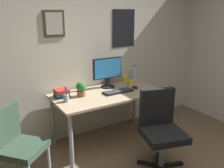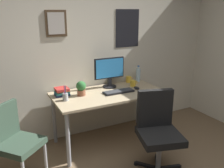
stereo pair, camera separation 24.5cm
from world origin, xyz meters
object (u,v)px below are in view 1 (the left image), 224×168
object	(u,v)px
book_stack_left	(62,93)
water_bottle	(135,74)
computer_mouse	(135,87)
potted_plant	(81,89)
monitor	(107,71)
coffee_mug_far	(126,79)
pen_cup	(66,98)
coffee_mug_near	(131,83)
office_chair	(161,126)
keyboard	(118,91)
side_chair	(17,142)

from	to	relation	value
book_stack_left	water_bottle	bearing A→B (deg)	5.50
computer_mouse	potted_plant	distance (m)	0.81
monitor	potted_plant	world-z (taller)	monitor
potted_plant	book_stack_left	xyz separation A→B (m)	(-0.23, 0.11, -0.05)
water_bottle	monitor	bearing A→B (deg)	-173.01
coffee_mug_far	pen_cup	world-z (taller)	pen_cup
coffee_mug_near	pen_cup	distance (m)	1.08
water_bottle	coffee_mug_near	xyz separation A→B (m)	(-0.21, -0.19, -0.06)
office_chair	potted_plant	world-z (taller)	office_chair
keyboard	monitor	bearing A→B (deg)	90.18
monitor	water_bottle	size ratio (longest dim) A/B	1.82
monitor	keyboard	distance (m)	0.36
side_chair	potted_plant	size ratio (longest dim) A/B	4.49
water_bottle	coffee_mug_far	world-z (taller)	water_bottle
side_chair	book_stack_left	size ratio (longest dim) A/B	4.66
keyboard	potted_plant	distance (m)	0.52
office_chair	potted_plant	size ratio (longest dim) A/B	4.87
office_chair	book_stack_left	size ratio (longest dim) A/B	5.06
coffee_mug_far	pen_cup	size ratio (longest dim) A/B	0.58
side_chair	pen_cup	distance (m)	0.76
side_chair	monitor	world-z (taller)	monitor
coffee_mug_near	potted_plant	size ratio (longest dim) A/B	0.62
pen_cup	potted_plant	bearing A→B (deg)	20.73
potted_plant	pen_cup	world-z (taller)	pen_cup
side_chair	water_bottle	distance (m)	2.05
side_chair	keyboard	size ratio (longest dim) A/B	2.03
office_chair	potted_plant	distance (m)	1.11
coffee_mug_far	potted_plant	xyz separation A→B (m)	(-0.87, -0.24, 0.06)
monitor	coffee_mug_near	world-z (taller)	monitor
monitor	keyboard	bearing A→B (deg)	-89.82
side_chair	coffee_mug_near	bearing A→B (deg)	11.88
pen_cup	book_stack_left	distance (m)	0.20
keyboard	computer_mouse	world-z (taller)	computer_mouse
coffee_mug_near	coffee_mug_far	xyz separation A→B (m)	(0.05, 0.20, 0.00)
book_stack_left	keyboard	bearing A→B (deg)	-17.30
computer_mouse	coffee_mug_far	xyz separation A→B (m)	(0.07, 0.35, 0.03)
keyboard	computer_mouse	bearing A→B (deg)	2.30
water_bottle	coffee_mug_near	size ratio (longest dim) A/B	2.08
coffee_mug_near	coffee_mug_far	bearing A→B (deg)	77.39
coffee_mug_near	coffee_mug_far	world-z (taller)	coffee_mug_far
book_stack_left	pen_cup	bearing A→B (deg)	-94.12
computer_mouse	water_bottle	bearing A→B (deg)	54.48
office_chair	water_bottle	world-z (taller)	water_bottle
water_bottle	book_stack_left	size ratio (longest dim) A/B	1.35
monitor	water_bottle	distance (m)	0.56
office_chair	book_stack_left	xyz separation A→B (m)	(-0.83, 0.98, 0.27)
monitor	coffee_mug_near	xyz separation A→B (m)	(0.33, -0.13, -0.19)
water_bottle	office_chair	bearing A→B (deg)	-111.58
coffee_mug_near	book_stack_left	bearing A→B (deg)	176.21
water_bottle	pen_cup	size ratio (longest dim) A/B	1.26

